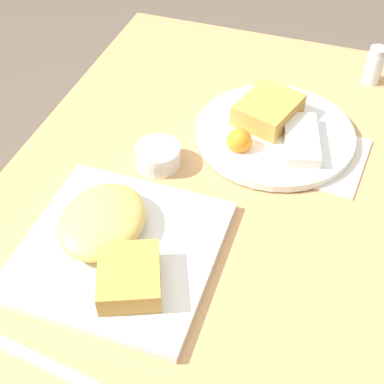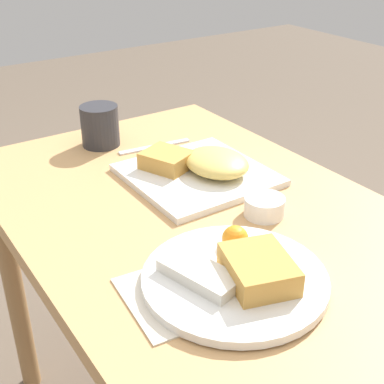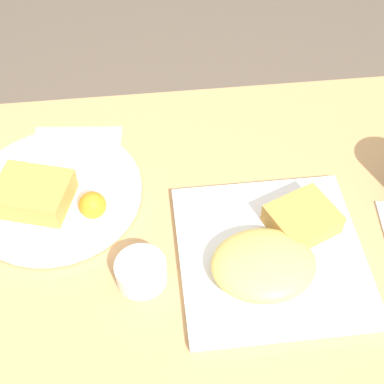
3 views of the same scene
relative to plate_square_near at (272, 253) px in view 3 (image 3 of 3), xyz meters
The scene contains 5 objects.
dining_table 0.20m from the plate_square_near, 151.19° to the left, with size 1.09×0.67×0.71m.
menu_card 0.37m from the plate_square_near, 146.97° to the left, with size 0.19×0.27×0.00m.
plate_square_near is the anchor object (origin of this frame).
plate_oval_far 0.37m from the plate_square_near, 154.08° to the left, with size 0.29×0.29×0.05m.
sauce_ramekin 0.20m from the plate_square_near, behind, with size 0.08×0.08×0.04m.
Camera 3 is at (-0.02, -0.50, 1.40)m, focal length 50.00 mm.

